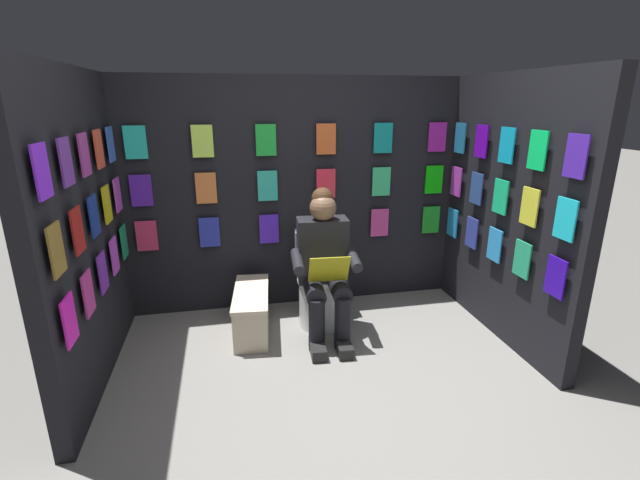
{
  "coord_description": "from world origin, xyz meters",
  "views": [
    {
      "loc": [
        0.6,
        2.13,
        1.84
      ],
      "look_at": [
        -0.05,
        -0.95,
        0.85
      ],
      "focal_mm": 25.03,
      "sensor_mm": 36.0,
      "label": 1
    }
  ],
  "objects": [
    {
      "name": "ground_plane",
      "position": [
        0.0,
        0.0,
        0.0
      ],
      "size": [
        30.0,
        30.0,
        0.0
      ],
      "primitive_type": "plane",
      "color": "gray"
    },
    {
      "name": "display_wall_back",
      "position": [
        -0.0,
        -1.77,
        1.02
      ],
      "size": [
        3.06,
        0.14,
        2.04
      ],
      "color": "black",
      "rests_on": "ground"
    },
    {
      "name": "display_wall_left",
      "position": [
        -1.53,
        -0.86,
        1.02
      ],
      "size": [
        0.14,
        1.72,
        2.04
      ],
      "color": "black",
      "rests_on": "ground"
    },
    {
      "name": "display_wall_right",
      "position": [
        1.53,
        -0.86,
        1.02
      ],
      "size": [
        0.14,
        1.72,
        2.04
      ],
      "color": "black",
      "rests_on": "ground"
    },
    {
      "name": "toilet",
      "position": [
        -0.13,
        -1.31,
        0.33
      ],
      "size": [
        0.42,
        0.57,
        0.77
      ],
      "rotation": [
        0.0,
        0.0,
        -0.07
      ],
      "color": "white",
      "rests_on": "ground"
    },
    {
      "name": "person_reading",
      "position": [
        -0.12,
        -1.09,
        0.6
      ],
      "size": [
        0.54,
        0.7,
        1.19
      ],
      "rotation": [
        0.0,
        0.0,
        -0.07
      ],
      "color": "black",
      "rests_on": "ground"
    },
    {
      "name": "comic_longbox_near",
      "position": [
        0.46,
        -1.23,
        0.18
      ],
      "size": [
        0.35,
        0.77,
        0.36
      ],
      "rotation": [
        0.0,
        0.0,
        -0.1
      ],
      "color": "beige",
      "rests_on": "ground"
    }
  ]
}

